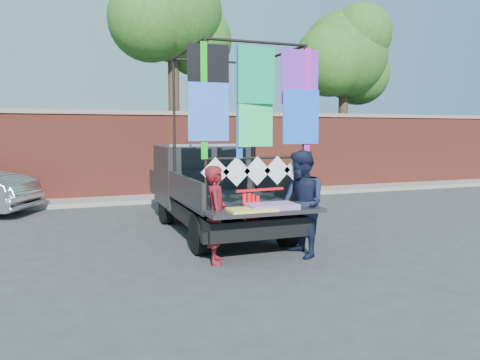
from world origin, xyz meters
name	(u,v)px	position (x,y,z in m)	size (l,w,h in m)	color
ground	(225,253)	(0.00, 0.00, 0.00)	(90.00, 90.00, 0.00)	#38383A
brick_wall	(151,154)	(0.00, 7.00, 1.33)	(30.00, 0.45, 2.61)	maroon
curb	(156,198)	(0.00, 6.30, 0.06)	(30.00, 1.20, 0.12)	gray
tree_mid	(174,16)	(1.02, 8.12, 5.70)	(4.20, 3.30, 7.73)	#38281C
tree_right	(346,57)	(7.52, 8.12, 4.75)	(4.20, 3.30, 6.62)	#38281C
pickup_truck	(209,187)	(0.39, 2.21, 0.85)	(2.14, 5.37, 3.38)	black
woman	(216,215)	(-0.29, -0.47, 0.75)	(0.55, 0.36, 1.50)	maroon
man	(302,204)	(1.09, -0.61, 0.86)	(0.83, 0.65, 1.72)	#161D37
streamer_bundle	(255,201)	(0.31, -0.55, 0.93)	(0.84, 0.15, 0.58)	#FF0D13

